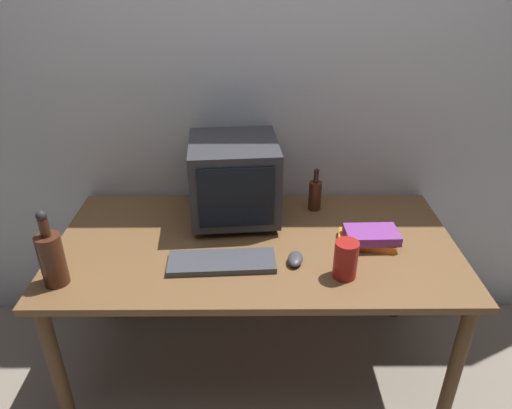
# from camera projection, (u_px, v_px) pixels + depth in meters

# --- Properties ---
(ground_plane) EXTENTS (6.00, 6.00, 0.00)m
(ground_plane) POSITION_uv_depth(u_px,v_px,m) (256.00, 364.00, 2.34)
(ground_plane) COLOR gray
(back_wall) EXTENTS (4.00, 0.08, 2.50)m
(back_wall) POSITION_uv_depth(u_px,v_px,m) (255.00, 89.00, 2.17)
(back_wall) COLOR silver
(back_wall) RESTS_ON ground
(desk) EXTENTS (1.68, 0.85, 0.73)m
(desk) POSITION_uv_depth(u_px,v_px,m) (256.00, 257.00, 2.03)
(desk) COLOR brown
(desk) RESTS_ON ground
(crt_monitor) EXTENTS (0.41, 0.42, 0.37)m
(crt_monitor) POSITION_uv_depth(u_px,v_px,m) (234.00, 179.00, 2.08)
(crt_monitor) COLOR #333338
(crt_monitor) RESTS_ON desk
(keyboard) EXTENTS (0.43, 0.17, 0.02)m
(keyboard) POSITION_uv_depth(u_px,v_px,m) (222.00, 262.00, 1.84)
(keyboard) COLOR #3F3F47
(keyboard) RESTS_ON desk
(computer_mouse) EXTENTS (0.08, 0.11, 0.04)m
(computer_mouse) POSITION_uv_depth(u_px,v_px,m) (295.00, 259.00, 1.85)
(computer_mouse) COLOR #3F3F47
(computer_mouse) RESTS_ON desk
(bottle_tall) EXTENTS (0.09, 0.09, 0.31)m
(bottle_tall) POSITION_uv_depth(u_px,v_px,m) (52.00, 257.00, 1.70)
(bottle_tall) COLOR #472314
(bottle_tall) RESTS_ON desk
(bottle_short) EXTENTS (0.06, 0.06, 0.21)m
(bottle_short) POSITION_uv_depth(u_px,v_px,m) (315.00, 194.00, 2.21)
(bottle_short) COLOR #472314
(bottle_short) RESTS_ON desk
(book_stack) EXTENTS (0.26, 0.17, 0.07)m
(book_stack) POSITION_uv_depth(u_px,v_px,m) (369.00, 237.00, 1.96)
(book_stack) COLOR orange
(book_stack) RESTS_ON desk
(metal_canister) EXTENTS (0.09, 0.09, 0.15)m
(metal_canister) POSITION_uv_depth(u_px,v_px,m) (346.00, 259.00, 1.75)
(metal_canister) COLOR #A51E19
(metal_canister) RESTS_ON desk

